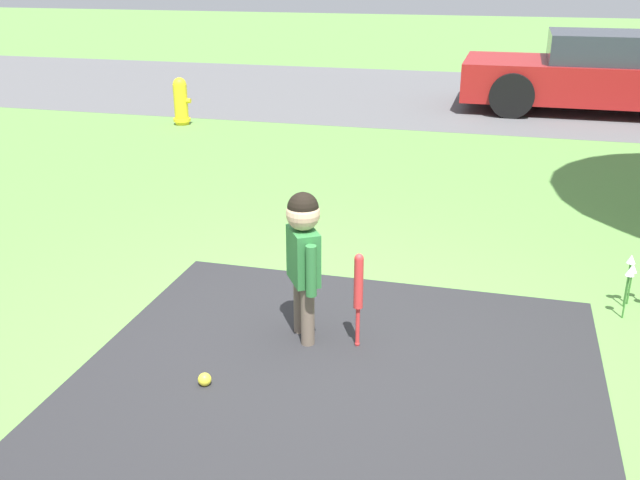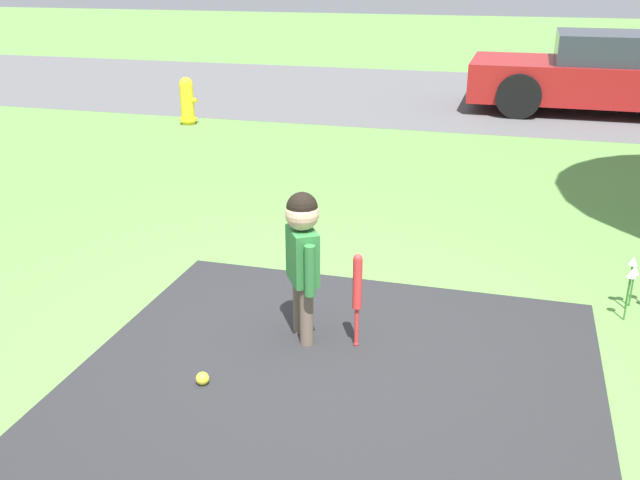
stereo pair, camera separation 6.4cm
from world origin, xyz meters
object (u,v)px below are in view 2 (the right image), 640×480
object	(u,v)px
child	(302,246)
baseball_bat	(357,287)
sports_ball	(203,379)
fire_hydrant	(187,101)
parked_car	(609,74)

from	to	relation	value
child	baseball_bat	distance (m)	0.42
sports_ball	child	bearing A→B (deg)	59.77
sports_ball	fire_hydrant	distance (m)	7.11
child	fire_hydrant	distance (m)	6.71
child	baseball_bat	xyz separation A→B (m)	(0.35, -0.02, -0.23)
fire_hydrant	parked_car	distance (m)	6.57
parked_car	fire_hydrant	bearing A→B (deg)	23.88
baseball_bat	sports_ball	size ratio (longest dim) A/B	8.09
child	sports_ball	bearing A→B (deg)	-62.29
baseball_bat	fire_hydrant	xyz separation A→B (m)	(-3.86, 5.73, -0.07)
baseball_bat	parked_car	distance (m)	8.64
sports_ball	fire_hydrant	size ratio (longest dim) A/B	0.11
fire_hydrant	parked_car	world-z (taller)	parked_car
fire_hydrant	parked_car	size ratio (longest dim) A/B	0.17
baseball_bat	fire_hydrant	distance (m)	6.91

